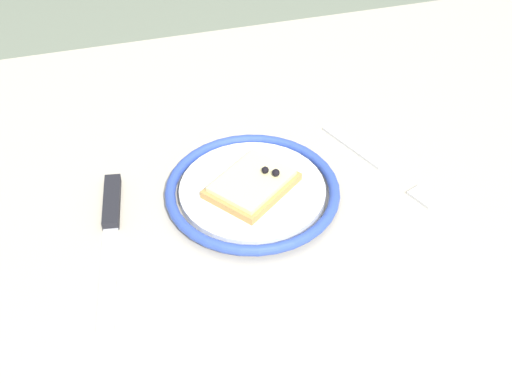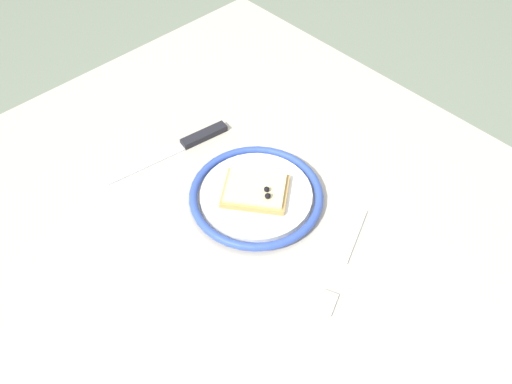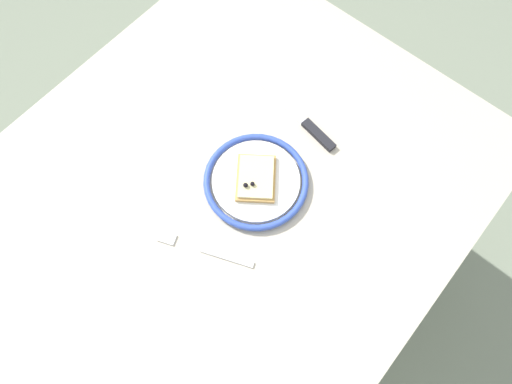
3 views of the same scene
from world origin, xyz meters
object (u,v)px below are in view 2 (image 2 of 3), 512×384
dining_table (262,263)px  fork (345,259)px  knife (189,143)px  pizza_slice_near (255,190)px  plate (256,195)px

dining_table → fork: fork is taller
knife → pizza_slice_near: bearing=179.7°
dining_table → knife: size_ratio=4.60×
pizza_slice_near → fork: 0.18m
dining_table → pizza_slice_near: (0.06, -0.04, 0.10)m
dining_table → plate: (0.06, -0.04, 0.09)m
dining_table → pizza_slice_near: size_ratio=8.38×
dining_table → knife: knife is taller
plate → fork: plate is taller
pizza_slice_near → fork: (-0.18, -0.02, -0.02)m
dining_table → pizza_slice_near: bearing=-35.3°
pizza_slice_near → fork: size_ratio=0.69×
plate → fork: 0.18m
knife → fork: (-0.36, -0.02, -0.00)m
dining_table → knife: 0.26m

